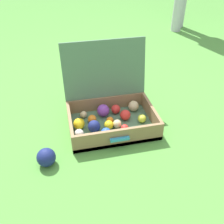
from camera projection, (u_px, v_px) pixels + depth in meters
name	position (u px, v px, depth m)	size (l,w,h in m)	color
ground_plane	(104.00, 121.00, 1.66)	(16.00, 16.00, 0.00)	#4C8C38
open_suitcase	(109.00, 109.00, 1.58)	(0.53, 0.46, 0.48)	#4C7051
stray_ball_on_grass	(46.00, 157.00, 1.32)	(0.10, 0.10, 0.10)	navy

